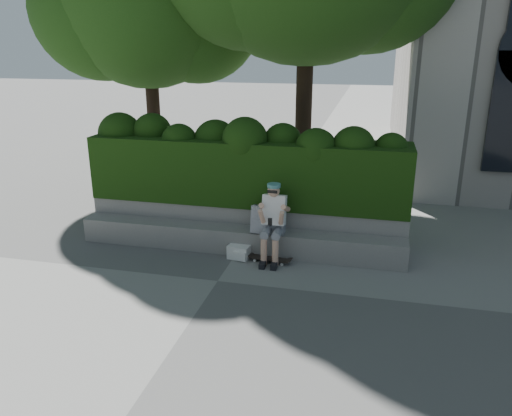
% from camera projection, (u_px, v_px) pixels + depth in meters
% --- Properties ---
extents(ground, '(80.00, 80.00, 0.00)m').
position_uv_depth(ground, '(218.00, 281.00, 8.05)').
color(ground, slate).
rests_on(ground, ground).
extents(bench_ledge, '(6.00, 0.45, 0.45)m').
position_uv_depth(bench_ledge, '(238.00, 240.00, 9.13)').
color(bench_ledge, gray).
rests_on(bench_ledge, ground).
extents(planter_wall, '(6.00, 0.50, 0.75)m').
position_uv_depth(planter_wall, '(244.00, 223.00, 9.52)').
color(planter_wall, gray).
rests_on(planter_wall, ground).
extents(hedge, '(6.00, 1.00, 1.20)m').
position_uv_depth(hedge, '(247.00, 171.00, 9.42)').
color(hedge, black).
rests_on(hedge, planter_wall).
extents(person, '(0.40, 0.76, 1.38)m').
position_uv_depth(person, '(273.00, 219.00, 8.64)').
color(person, slate).
rests_on(person, ground).
extents(skateboard, '(0.73, 0.25, 0.07)m').
position_uv_depth(skateboard, '(269.00, 259.00, 8.72)').
color(skateboard, black).
rests_on(skateboard, ground).
extents(backpack_plaid, '(0.34, 0.19, 0.49)m').
position_uv_depth(backpack_plaid, '(261.00, 219.00, 8.79)').
color(backpack_plaid, '#B5B4BA').
rests_on(backpack_plaid, bench_ledge).
extents(backpack_ground, '(0.42, 0.32, 0.25)m').
position_uv_depth(backpack_ground, '(239.00, 252.00, 8.87)').
color(backpack_ground, white).
rests_on(backpack_ground, ground).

